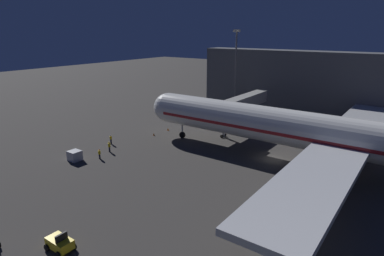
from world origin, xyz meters
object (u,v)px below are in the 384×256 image
at_px(ground_crew_near_nose_gear, 111,139).
at_px(jet_bridge, 238,104).
at_px(baggage_container_mid_row, 75,156).
at_px(apron_floodlight_mast, 236,66).
at_px(airliner_at_gate, 343,138).
at_px(ground_crew_by_belt_loader, 99,153).
at_px(pushback_tug, 60,243).
at_px(traffic_cone_nose_starboard, 154,134).
at_px(ground_crew_under_port_wing, 109,146).
at_px(traffic_cone_nose_port, 168,129).

bearing_deg(ground_crew_near_nose_gear, jet_bridge, 145.59).
bearing_deg(baggage_container_mid_row, apron_floodlight_mast, 174.35).
relative_size(airliner_at_gate, baggage_container_mid_row, 38.18).
bearing_deg(ground_crew_by_belt_loader, pushback_tug, 42.09).
relative_size(pushback_tug, ground_crew_by_belt_loader, 1.61).
xyz_separation_m(jet_bridge, ground_crew_by_belt_loader, (27.53, -10.62, -4.72)).
distance_m(baggage_container_mid_row, ground_crew_by_belt_loader, 3.86).
relative_size(apron_floodlight_mast, ground_crew_near_nose_gear, 11.51).
height_order(pushback_tug, traffic_cone_nose_starboard, pushback_tug).
relative_size(pushback_tug, traffic_cone_nose_starboard, 4.86).
xyz_separation_m(jet_bridge, ground_crew_near_nose_gear, (21.55, -14.76, -4.64)).
xyz_separation_m(airliner_at_gate, ground_crew_under_port_wing, (13.54, -34.27, -4.51)).
distance_m(airliner_at_gate, pushback_tug, 38.54).
height_order(ground_crew_near_nose_gear, ground_crew_under_port_wing, ground_crew_under_port_wing).
relative_size(baggage_container_mid_row, ground_crew_near_nose_gear, 1.04).
height_order(ground_crew_by_belt_loader, ground_crew_under_port_wing, ground_crew_under_port_wing).
distance_m(baggage_container_mid_row, ground_crew_near_nose_gear, 8.91).
bearing_deg(traffic_cone_nose_port, airliner_at_gate, 86.33).
bearing_deg(airliner_at_gate, apron_floodlight_mast, -129.17).
bearing_deg(traffic_cone_nose_starboard, traffic_cone_nose_port, 180.00).
xyz_separation_m(baggage_container_mid_row, traffic_cone_nose_port, (-21.63, 1.48, -0.54)).
bearing_deg(airliner_at_gate, traffic_cone_nose_starboard, -86.33).
bearing_deg(ground_crew_near_nose_gear, airliner_at_gate, 105.96).
xyz_separation_m(ground_crew_under_port_wing, traffic_cone_nose_port, (-15.74, 0.01, -0.75)).
relative_size(apron_floodlight_mast, traffic_cone_nose_port, 37.24).
relative_size(jet_bridge, ground_crew_near_nose_gear, 11.29).
height_order(apron_floodlight_mast, traffic_cone_nose_port, apron_floodlight_mast).
bearing_deg(airliner_at_gate, jet_bridge, -115.88).
relative_size(ground_crew_near_nose_gear, ground_crew_by_belt_loader, 1.08).
relative_size(jet_bridge, traffic_cone_nose_starboard, 36.50).
distance_m(ground_crew_under_port_wing, traffic_cone_nose_port, 15.76).
xyz_separation_m(airliner_at_gate, jet_bridge, (-10.90, -22.47, 0.09)).
bearing_deg(airliner_at_gate, ground_crew_under_port_wing, -68.44).
relative_size(apron_floodlight_mast, ground_crew_under_port_wing, 10.98).
bearing_deg(ground_crew_under_port_wing, apron_floodlight_mast, 175.65).
height_order(airliner_at_gate, traffic_cone_nose_starboard, airliner_at_gate).
relative_size(pushback_tug, ground_crew_under_port_wing, 1.43).
relative_size(apron_floodlight_mast, traffic_cone_nose_starboard, 37.24).
bearing_deg(airliner_at_gate, pushback_tug, -26.91).
bearing_deg(traffic_cone_nose_port, pushback_tug, 25.03).
distance_m(jet_bridge, ground_crew_near_nose_gear, 26.53).
bearing_deg(traffic_cone_nose_port, ground_crew_by_belt_loader, 3.55).
bearing_deg(jet_bridge, airliner_at_gate, 64.12).
xyz_separation_m(traffic_cone_nose_port, traffic_cone_nose_starboard, (4.40, 0.00, 0.00)).
height_order(jet_bridge, baggage_container_mid_row, jet_bridge).
bearing_deg(apron_floodlight_mast, traffic_cone_nose_starboard, -6.10).
bearing_deg(ground_crew_near_nose_gear, traffic_cone_nose_starboard, 160.61).
xyz_separation_m(ground_crew_by_belt_loader, traffic_cone_nose_starboard, (-14.43, -1.17, -0.63)).
height_order(apron_floodlight_mast, pushback_tug, apron_floodlight_mast).
distance_m(pushback_tug, ground_crew_near_nose_gear, 30.78).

